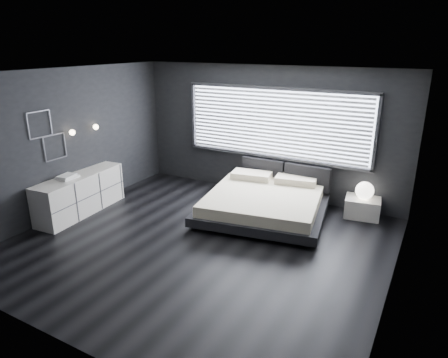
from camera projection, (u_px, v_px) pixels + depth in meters
The scene contains 12 objects.
room at pixel (198, 164), 6.32m from camera, with size 6.04×6.00×2.80m.
window at pixel (275, 124), 8.39m from camera, with size 4.14×0.09×1.52m.
headboard at pixel (284, 173), 8.55m from camera, with size 1.96×0.16×0.52m.
sconce_near at pixel (72, 132), 7.62m from camera, with size 0.18×0.11×0.11m.
sconce_far at pixel (96, 127), 8.12m from camera, with size 0.18×0.11×0.11m.
wall_art_upper at pixel (40, 124), 7.09m from camera, with size 0.01×0.48×0.48m.
wall_art_lower at pixel (55, 147), 7.45m from camera, with size 0.01×0.48×0.48m.
bed at pixel (264, 202), 7.78m from camera, with size 2.68×2.59×0.60m.
nightstand at pixel (362, 207), 7.77m from camera, with size 0.65×0.54×0.38m, color silver.
orb_lamp at pixel (365, 191), 7.62m from camera, with size 0.34×0.34×0.34m, color white.
dresser at pixel (80, 194), 7.90m from camera, with size 0.71×2.00×0.79m.
book_stack at pixel (67, 177), 7.56m from camera, with size 0.29×0.38×0.08m.
Camera 1 is at (3.31, -5.09, 3.24)m, focal length 32.00 mm.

